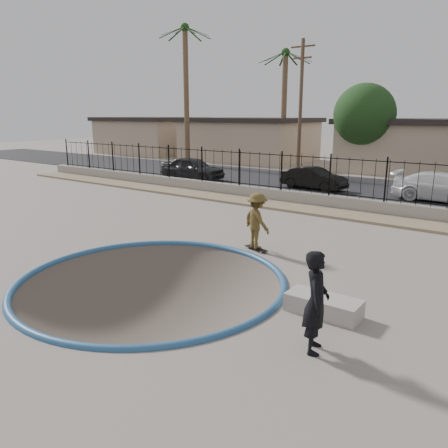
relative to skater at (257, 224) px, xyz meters
name	(u,v)px	position (x,y,z in m)	size (l,w,h in m)	color
ground	(340,224)	(-0.77, 9.13, -1.98)	(120.00, 120.00, 2.20)	#6F645C
bowl_pit	(152,281)	(-0.77, -3.87, -0.88)	(6.84, 6.84, 1.80)	#4E453B
coping_ring	(152,281)	(-0.77, -3.87, -0.88)	(7.04, 7.04, 0.20)	#27527E
rock_strip	(318,211)	(-0.77, 6.33, -0.83)	(42.00, 1.60, 0.11)	#988A64
retaining_wall	(328,202)	(-0.77, 7.43, -0.58)	(42.00, 0.45, 0.60)	gray
fence	(330,176)	(-0.77, 7.43, 0.62)	(40.00, 0.04, 1.80)	black
street	(375,188)	(-0.77, 14.13, -0.86)	(90.00, 8.00, 0.04)	black
house_west_far	(151,135)	(-28.77, 23.63, 1.09)	(10.60, 8.60, 3.90)	tan
house_west	(249,139)	(-15.77, 23.63, 1.09)	(11.60, 8.60, 3.90)	tan
house_center	(418,145)	(-0.77, 23.63, 1.09)	(10.60, 8.60, 3.90)	tan
palm_left	(186,67)	(-17.77, 17.13, 7.07)	(2.30, 2.30, 11.30)	brown
palm_mid	(285,82)	(-10.77, 21.13, 5.81)	(2.30, 2.30, 9.30)	brown
utility_pole_left	(300,107)	(-6.77, 16.13, 3.82)	(1.70, 0.24, 9.00)	#473323
street_tree_left	(364,115)	(-3.77, 20.13, 3.31)	(4.32, 4.32, 6.36)	#473323
skater	(257,224)	(0.00, 0.00, 0.00)	(1.14, 0.65, 1.76)	brown
skateboard	(256,248)	(0.00, 0.00, -0.82)	(0.92, 0.45, 0.08)	black
videographer	(316,302)	(4.10, -4.53, 0.08)	(0.70, 0.46, 1.92)	black
concrete_ledge	(323,305)	(3.62, -3.02, -0.68)	(1.60, 0.70, 0.40)	#A49B92
car_a	(193,168)	(-11.59, 10.53, -0.11)	(1.74, 4.33, 1.48)	black
car_b	(314,178)	(-3.52, 11.74, -0.22)	(1.33, 3.81, 1.25)	black
car_c	(444,187)	(3.23, 12.13, -0.14)	(1.97, 4.84, 1.40)	white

